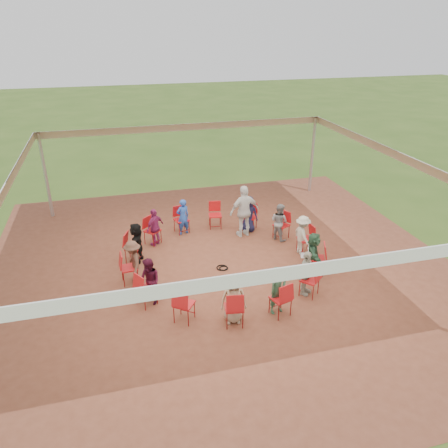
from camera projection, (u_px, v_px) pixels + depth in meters
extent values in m
plane|color=#345019|center=(223.00, 267.00, 12.44)|extent=(80.00, 80.00, 0.00)
plane|color=brown|center=(223.00, 266.00, 12.44)|extent=(13.00, 13.00, 0.00)
cylinder|color=#B2B2B7|center=(46.00, 176.00, 15.02)|extent=(0.12, 0.12, 3.00)
cylinder|color=#B2B2B7|center=(312.00, 155.00, 17.35)|extent=(0.12, 0.12, 3.00)
plane|color=white|center=(223.00, 166.00, 11.17)|extent=(10.30, 10.30, 0.00)
cube|color=white|center=(308.00, 271.00, 6.71)|extent=(10.30, 0.03, 0.24)
cube|color=white|center=(186.00, 127.00, 15.73)|extent=(10.30, 0.03, 0.24)
cube|color=white|center=(6.00, 188.00, 10.03)|extent=(0.03, 10.30, 0.24)
cube|color=white|center=(397.00, 156.00, 12.42)|extent=(0.03, 10.30, 0.24)
imported|color=#2C5338|center=(313.00, 253.00, 11.91)|extent=(0.81, 1.19, 1.21)
imported|color=#AFAD99|center=(302.00, 235.00, 12.90)|extent=(0.44, 0.80, 1.21)
imported|color=gray|center=(279.00, 222.00, 13.76)|extent=(0.58, 0.68, 1.21)
imported|color=#1A1B3E|center=(249.00, 214.00, 14.30)|extent=(0.67, 0.61, 1.21)
imported|color=#254EAF|center=(183.00, 217.00, 14.11)|extent=(0.50, 0.40, 1.21)
imported|color=#8A2257|center=(155.00, 227.00, 13.41)|extent=(0.77, 0.74, 1.21)
imported|color=black|center=(137.00, 243.00, 12.46)|extent=(0.81, 1.19, 1.21)
imported|color=brown|center=(133.00, 262.00, 11.47)|extent=(0.44, 0.80, 1.21)
imported|color=#400E22|center=(150.00, 282.00, 10.61)|extent=(0.58, 0.68, 1.21)
imported|color=tan|center=(234.00, 299.00, 9.94)|extent=(0.63, 0.42, 1.21)
imported|color=#2C5338|center=(278.00, 290.00, 10.26)|extent=(0.50, 0.40, 1.21)
imported|color=#AFAD99|center=(306.00, 273.00, 10.96)|extent=(0.77, 0.74, 1.21)
imported|color=silver|center=(244.00, 211.00, 13.88)|extent=(1.07, 0.68, 1.71)
torus|color=black|center=(222.00, 268.00, 12.35)|extent=(0.42, 0.42, 0.03)
torus|color=black|center=(224.00, 268.00, 12.32)|extent=(0.34, 0.34, 0.03)
cube|color=#B7B7BC|center=(305.00, 256.00, 11.97)|extent=(0.32, 0.37, 0.01)
cube|color=#B7B7BC|center=(309.00, 252.00, 11.91)|extent=(0.18, 0.32, 0.20)
cube|color=#CCE0FF|center=(309.00, 252.00, 11.91)|extent=(0.15, 0.27, 0.17)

